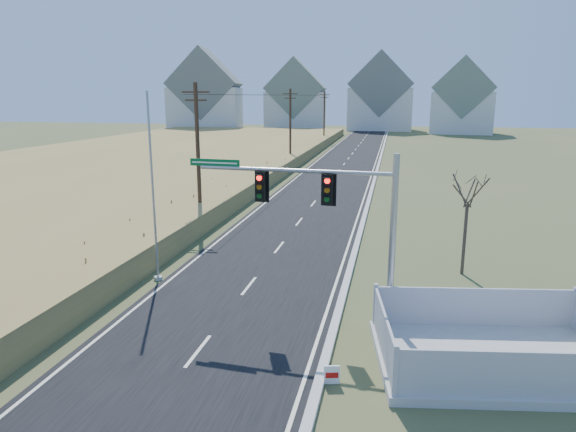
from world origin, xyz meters
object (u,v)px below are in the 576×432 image
Objects in this scene: open_sign at (332,375)px; fence_enclosure at (494,356)px; flagpole at (154,208)px; traffic_signal_mast at (342,218)px; bare_tree at (469,189)px.

fence_enclosure is at bearing 10.19° from open_sign.
flagpole is at bearing 151.26° from fence_enclosure.
flagpole is at bearing 127.32° from open_sign.
open_sign is (0.26, -4.42, -3.64)m from traffic_signal_mast.
bare_tree is (0.04, 8.55, 3.77)m from fence_enclosure.
traffic_signal_mast is 5.73m from open_sign.
bare_tree is (4.84, 10.71, 3.77)m from open_sign.
traffic_signal_mast is 8.10m from bare_tree.
bare_tree is (5.10, 6.29, 0.13)m from traffic_signal_mast.
traffic_signal_mast is 1.01× the size of fence_enclosure.
open_sign is at bearing -114.31° from bare_tree.
bare_tree reaches higher than fence_enclosure.
traffic_signal_mast reaches higher than bare_tree.
traffic_signal_mast is at bearing -17.08° from flagpole.
bare_tree is at bearing 80.73° from fence_enclosure.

